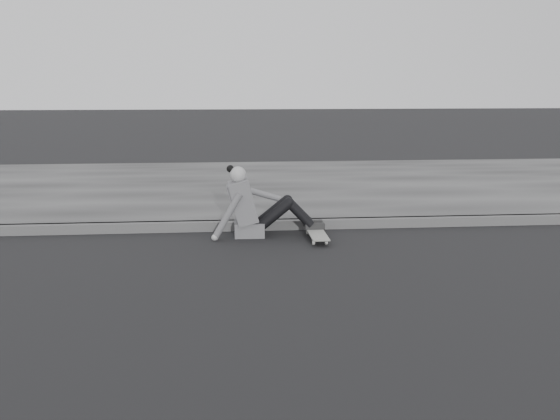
{
  "coord_description": "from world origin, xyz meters",
  "views": [
    {
      "loc": [
        -2.7,
        -5.19,
        1.84
      ],
      "look_at": [
        -2.12,
        1.36,
        0.5
      ],
      "focal_mm": 40.0,
      "sensor_mm": 36.0,
      "label": 1
    }
  ],
  "objects": [
    {
      "name": "ground",
      "position": [
        0.0,
        0.0,
        0.0
      ],
      "size": [
        80.0,
        80.0,
        0.0
      ],
      "primitive_type": "plane",
      "color": "black",
      "rests_on": "ground"
    },
    {
      "name": "curb",
      "position": [
        0.0,
        2.58,
        0.06
      ],
      "size": [
        24.0,
        0.16,
        0.12
      ],
      "primitive_type": "cube",
      "color": "#4A4A4A",
      "rests_on": "ground"
    },
    {
      "name": "sidewalk",
      "position": [
        0.0,
        5.6,
        0.06
      ],
      "size": [
        24.0,
        6.0,
        0.12
      ],
      "primitive_type": "cube",
      "color": "#3C3C3C",
      "rests_on": "ground"
    },
    {
      "name": "skateboard",
      "position": [
        -1.62,
        2.01,
        0.07
      ],
      "size": [
        0.2,
        0.78,
        0.09
      ],
      "color": "#A9A9A4",
      "rests_on": "ground"
    },
    {
      "name": "seated_woman",
      "position": [
        -2.35,
        2.26,
        0.36
      ],
      "size": [
        1.38,
        0.46,
        0.88
      ],
      "color": "#58575A",
      "rests_on": "ground"
    }
  ]
}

